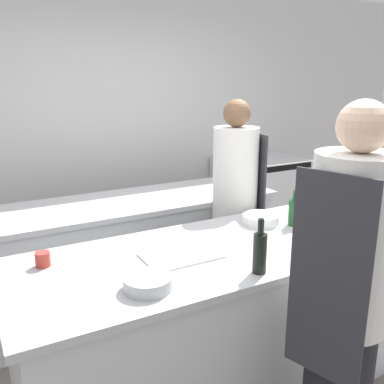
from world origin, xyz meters
name	(u,v)px	position (x,y,z in m)	size (l,w,h in m)	color
ground_plane	(219,384)	(0.00, 0.00, 0.00)	(16.00, 16.00, 0.00)	#605B56
wall_back	(103,128)	(0.00, 2.13, 1.40)	(8.00, 0.06, 2.80)	silver
prep_counter	(220,319)	(0.00, 0.00, 0.47)	(2.42, 0.94, 0.93)	silver
pass_counter	(133,254)	(-0.10, 1.18, 0.47)	(2.39, 0.74, 0.93)	silver
oven_range	(260,204)	(1.62, 1.71, 0.51)	(0.88, 0.73, 1.02)	silver
chef_at_prep_near	(344,307)	(0.14, -0.78, 0.91)	(0.41, 0.39, 1.80)	black
chef_at_stove	(235,211)	(0.58, 0.70, 0.87)	(0.39, 0.37, 1.72)	black
bottle_olive_oil	(295,211)	(0.63, 0.10, 1.02)	(0.08, 0.08, 0.24)	#19471E
bottle_vinegar	(260,252)	(-0.01, -0.36, 1.04)	(0.07, 0.07, 0.28)	black
bottle_wine	(384,227)	(0.94, -0.35, 1.00)	(0.06, 0.06, 0.18)	silver
bowl_mixing_large	(261,219)	(0.46, 0.23, 0.96)	(0.24, 0.24, 0.06)	white
bowl_prep_small	(148,283)	(-0.57, -0.26, 0.96)	(0.23, 0.23, 0.06)	#B7BABC
cup	(43,259)	(-0.95, 0.24, 0.97)	(0.08, 0.08, 0.08)	#B2382D
cutting_board	(181,255)	(-0.26, 0.00, 0.93)	(0.42, 0.27, 0.01)	white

